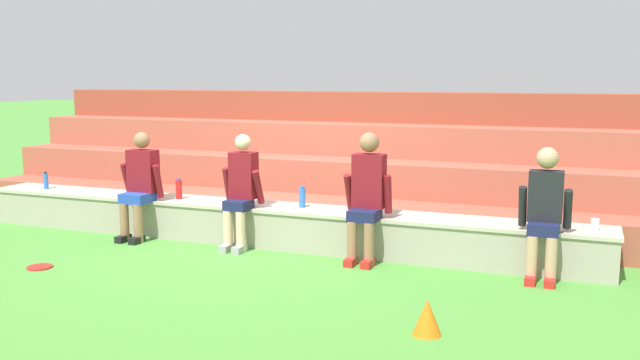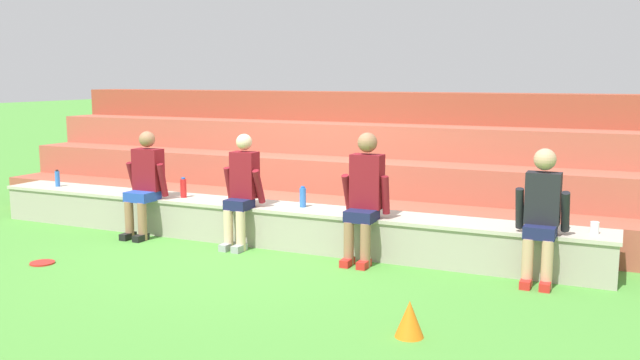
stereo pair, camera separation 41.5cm
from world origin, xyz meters
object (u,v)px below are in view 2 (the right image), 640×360
object	(u,v)px
person_center	(364,194)
sports_cone	(410,319)
water_bottle_mid_left	(183,188)
person_far_left	(145,182)
plastic_cup_middle	(595,228)
person_left_of_center	(242,189)
water_bottle_near_left	(57,179)
water_bottle_near_right	(139,184)
person_right_of_center	(542,213)
water_bottle_center_gap	(303,197)
frisbee	(42,263)

from	to	relation	value
person_center	sports_cone	xyz separation A→B (m)	(1.10, -1.90, -0.60)
water_bottle_mid_left	sports_cone	size ratio (longest dim) A/B	0.89
person_far_left	plastic_cup_middle	size ratio (longest dim) A/B	11.07
person_center	plastic_cup_middle	distance (m)	2.34
person_far_left	person_left_of_center	distance (m)	1.39
person_left_of_center	water_bottle_near_left	size ratio (longest dim) A/B	5.67
person_left_of_center	water_bottle_near_left	world-z (taller)	person_left_of_center
person_left_of_center	water_bottle_near_right	size ratio (longest dim) A/B	5.42
person_left_of_center	plastic_cup_middle	world-z (taller)	person_left_of_center
person_right_of_center	plastic_cup_middle	xyz separation A→B (m)	(0.47, 0.30, -0.17)
person_far_left	water_bottle_center_gap	bearing A→B (deg)	9.87
person_center	water_bottle_mid_left	world-z (taller)	person_center
water_bottle_near_right	water_bottle_center_gap	distance (m)	2.41
water_bottle_near_left	water_bottle_center_gap	bearing A→B (deg)	0.90
water_bottle_near_left	sports_cone	size ratio (longest dim) A/B	0.81
water_bottle_mid_left	water_bottle_center_gap	world-z (taller)	water_bottle_mid_left
person_left_of_center	person_center	xyz separation A→B (m)	(1.55, 0.00, 0.05)
water_bottle_mid_left	water_bottle_near_left	size ratio (longest dim) A/B	1.10
sports_cone	frisbee	bearing A→B (deg)	175.23
person_center	water_bottle_mid_left	size ratio (longest dim) A/B	5.41
frisbee	person_left_of_center	bearing A→B (deg)	44.21
water_bottle_center_gap	water_bottle_near_right	bearing A→B (deg)	-179.41
person_far_left	plastic_cup_middle	xyz separation A→B (m)	(5.26, 0.31, -0.16)
person_center	water_bottle_near_right	size ratio (longest dim) A/B	5.69
person_center	water_bottle_near_right	world-z (taller)	person_center
person_left_of_center	person_right_of_center	bearing A→B (deg)	-0.41
person_center	water_bottle_near_left	size ratio (longest dim) A/B	5.96
water_bottle_near_right	frisbee	xyz separation A→B (m)	(0.17, -1.84, -0.58)
plastic_cup_middle	sports_cone	world-z (taller)	plastic_cup_middle
person_left_of_center	water_bottle_mid_left	bearing A→B (deg)	165.56
person_right_of_center	water_bottle_near_left	distance (m)	6.56
water_bottle_mid_left	plastic_cup_middle	distance (m)	4.89
person_center	water_bottle_near_right	distance (m)	3.32
water_bottle_mid_left	plastic_cup_middle	size ratio (longest dim) A/B	2.17
person_left_of_center	water_bottle_mid_left	world-z (taller)	person_left_of_center
plastic_cup_middle	frisbee	world-z (taller)	plastic_cup_middle
person_far_left	water_bottle_mid_left	distance (m)	0.49
person_right_of_center	water_bottle_near_left	size ratio (longest dim) A/B	5.59
water_bottle_center_gap	water_bottle_mid_left	bearing A→B (deg)	-178.13
person_left_of_center	water_bottle_center_gap	distance (m)	0.73
water_bottle_near_left	water_bottle_center_gap	xyz separation A→B (m)	(3.81, 0.06, 0.01)
person_right_of_center	water_bottle_near_right	bearing A→B (deg)	176.47
person_far_left	plastic_cup_middle	bearing A→B (deg)	3.36
person_left_of_center	water_bottle_center_gap	xyz separation A→B (m)	(0.65, 0.32, -0.11)
frisbee	person_far_left	bearing A→B (deg)	82.49
person_left_of_center	water_bottle_near_right	bearing A→B (deg)	170.53
water_bottle_center_gap	sports_cone	xyz separation A→B (m)	(2.00, -2.22, -0.45)
plastic_cup_middle	water_bottle_near_left	bearing A→B (deg)	-179.89
person_center	water_bottle_near_right	bearing A→B (deg)	174.92
frisbee	sports_cone	size ratio (longest dim) A/B	0.89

